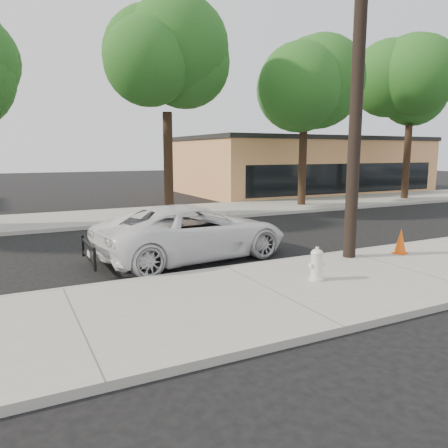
# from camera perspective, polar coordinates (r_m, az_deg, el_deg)

# --- Properties ---
(ground) EXTENTS (120.00, 120.00, 0.00)m
(ground) POSITION_cam_1_polar(r_m,az_deg,el_deg) (13.21, -3.87, -4.10)
(ground) COLOR black
(ground) RESTS_ON ground
(near_sidewalk) EXTENTS (90.00, 4.40, 0.15)m
(near_sidewalk) POSITION_cam_1_polar(r_m,az_deg,el_deg) (9.52, 6.41, -9.04)
(near_sidewalk) COLOR gray
(near_sidewalk) RESTS_ON ground
(far_sidewalk) EXTENTS (90.00, 5.00, 0.15)m
(far_sidewalk) POSITION_cam_1_polar(r_m,az_deg,el_deg) (21.16, -12.90, 0.99)
(far_sidewalk) COLOR gray
(far_sidewalk) RESTS_ON ground
(curb_near) EXTENTS (90.00, 0.12, 0.16)m
(curb_near) POSITION_cam_1_polar(r_m,az_deg,el_deg) (11.35, 0.30, -5.95)
(curb_near) COLOR #9E9B93
(curb_near) RESTS_ON ground
(building_main) EXTENTS (18.00, 10.00, 4.00)m
(building_main) POSITION_cam_1_polar(r_m,az_deg,el_deg) (34.88, 10.29, 7.47)
(building_main) COLOR tan
(building_main) RESTS_ON ground
(utility_pole) EXTENTS (1.40, 0.34, 9.00)m
(utility_pole) POSITION_cam_1_polar(r_m,az_deg,el_deg) (12.64, 16.98, 16.36)
(utility_pole) COLOR black
(utility_pole) RESTS_ON near_sidewalk
(tree_c) EXTENTS (4.96, 4.80, 9.55)m
(tree_c) POSITION_cam_1_polar(r_m,az_deg,el_deg) (21.12, -6.81, 19.78)
(tree_c) COLOR black
(tree_c) RESTS_ON far_sidewalk
(tree_d) EXTENTS (4.50, 4.35, 8.75)m
(tree_d) POSITION_cam_1_polar(r_m,az_deg,el_deg) (25.16, 11.07, 16.73)
(tree_d) COLOR black
(tree_d) RESTS_ON far_sidewalk
(tree_e) EXTENTS (4.80, 4.65, 9.25)m
(tree_e) POSITION_cam_1_polar(r_m,az_deg,el_deg) (30.57, 23.76, 15.42)
(tree_e) COLOR black
(tree_e) RESTS_ON far_sidewalk
(police_cruiser) EXTENTS (5.97, 3.34, 1.58)m
(police_cruiser) POSITION_cam_1_polar(r_m,az_deg,el_deg) (12.68, -3.97, -1.03)
(police_cruiser) COLOR silver
(police_cruiser) RESTS_ON ground
(fire_hydrant) EXTENTS (0.38, 0.35, 0.73)m
(fire_hydrant) POSITION_cam_1_polar(r_m,az_deg,el_deg) (10.32, 12.01, -5.26)
(fire_hydrant) COLOR silver
(fire_hydrant) RESTS_ON near_sidewalk
(traffic_cone) EXTENTS (0.49, 0.49, 0.74)m
(traffic_cone) POSITION_cam_1_polar(r_m,az_deg,el_deg) (13.71, 22.07, -2.10)
(traffic_cone) COLOR #E9540C
(traffic_cone) RESTS_ON near_sidewalk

